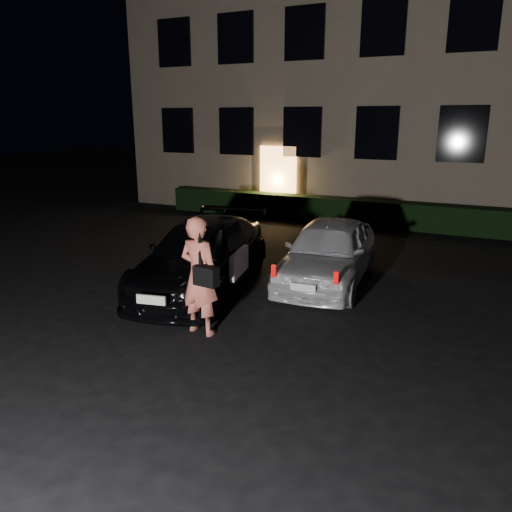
% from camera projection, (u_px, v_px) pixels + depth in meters
% --- Properties ---
extents(ground, '(80.00, 80.00, 0.00)m').
position_uv_depth(ground, '(206.00, 354.00, 7.63)').
color(ground, black).
rests_on(ground, ground).
extents(building, '(20.00, 8.11, 12.00)m').
position_uv_depth(building, '(405.00, 50.00, 19.05)').
color(building, '#746653').
rests_on(building, ground).
extents(hedge, '(15.00, 0.70, 0.85)m').
position_uv_depth(hedge, '(369.00, 213.00, 16.64)').
color(hedge, black).
rests_on(hedge, ground).
extents(sedan, '(2.87, 5.09, 1.39)m').
position_uv_depth(sedan, '(203.00, 255.00, 10.47)').
color(sedan, black).
rests_on(sedan, ground).
extents(hatch, '(1.98, 4.22, 1.40)m').
position_uv_depth(hatch, '(328.00, 252.00, 10.77)').
color(hatch, silver).
rests_on(hatch, ground).
extents(man, '(0.83, 0.57, 2.00)m').
position_uv_depth(man, '(200.00, 276.00, 8.14)').
color(man, '#D66754').
rests_on(man, ground).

